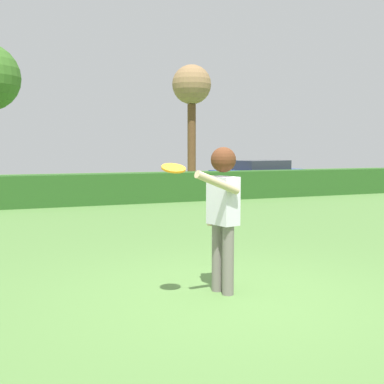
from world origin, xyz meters
TOP-DOWN VIEW (x-y plane):
  - ground_plane at (0.00, 0.00)m, footprint 60.00×60.00m
  - person at (-0.01, 0.19)m, footprint 0.67×0.69m
  - frisbee at (-0.72, -0.06)m, footprint 0.27×0.26m
  - hedge_row at (0.00, 10.18)m, footprint 29.44×0.90m
  - parked_car_blue at (7.91, 13.11)m, footprint 4.46×2.51m
  - bare_elm_tree at (6.81, 18.18)m, footprint 1.99×1.99m

SIDE VIEW (x-z plane):
  - ground_plane at x=0.00m, z-range 0.00..0.00m
  - hedge_row at x=0.00m, z-range 0.00..0.96m
  - parked_car_blue at x=7.91m, z-range 0.06..1.31m
  - person at x=-0.01m, z-range 0.22..1.99m
  - frisbee at x=-0.72m, z-range 1.49..1.59m
  - bare_elm_tree at x=6.81m, z-range 1.75..7.75m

